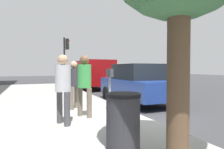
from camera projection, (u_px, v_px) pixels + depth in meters
ground_plane at (136, 118)px, 6.39m from camera, size 80.00×80.00×0.00m
sidewalk_slab at (36, 125)px, 5.24m from camera, size 28.00×6.00×0.15m
parking_meter at (110, 81)px, 6.49m from camera, size 0.36×0.12×1.41m
pedestrian_at_meter at (84, 80)px, 5.84m from camera, size 0.50×0.39×1.81m
pedestrian_bystander at (63, 83)px, 5.03m from camera, size 0.51×0.39×1.77m
parking_officer at (74, 81)px, 7.03m from camera, size 0.44×0.38×1.68m
parked_sedan_near at (137, 83)px, 9.06m from camera, size 4.41×1.99×1.77m
parked_van_far at (92, 73)px, 15.58m from camera, size 5.22×2.16×2.18m
traffic_signal at (66, 54)px, 14.05m from camera, size 0.24×0.44×3.60m
trash_bin at (123, 123)px, 3.31m from camera, size 0.59×0.59×1.01m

